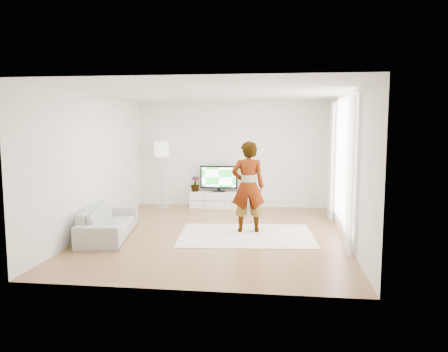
# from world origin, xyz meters

# --- Properties ---
(floor) EXTENTS (6.00, 6.00, 0.00)m
(floor) POSITION_xyz_m (0.00, 0.00, 0.00)
(floor) COLOR #A7744B
(floor) RESTS_ON ground
(ceiling) EXTENTS (6.00, 6.00, 0.00)m
(ceiling) POSITION_xyz_m (0.00, 0.00, 2.80)
(ceiling) COLOR white
(ceiling) RESTS_ON wall_back
(wall_left) EXTENTS (0.02, 6.00, 2.80)m
(wall_left) POSITION_xyz_m (-2.50, 0.00, 1.40)
(wall_left) COLOR white
(wall_left) RESTS_ON floor
(wall_right) EXTENTS (0.02, 6.00, 2.80)m
(wall_right) POSITION_xyz_m (2.50, 0.00, 1.40)
(wall_right) COLOR white
(wall_right) RESTS_ON floor
(wall_back) EXTENTS (5.00, 0.02, 2.80)m
(wall_back) POSITION_xyz_m (0.00, 3.00, 1.40)
(wall_back) COLOR white
(wall_back) RESTS_ON floor
(wall_front) EXTENTS (5.00, 0.02, 2.80)m
(wall_front) POSITION_xyz_m (0.00, -3.00, 1.40)
(wall_front) COLOR white
(wall_front) RESTS_ON floor
(window) EXTENTS (0.01, 2.60, 2.50)m
(window) POSITION_xyz_m (2.48, 0.30, 1.45)
(window) COLOR white
(window) RESTS_ON wall_right
(curtain_near) EXTENTS (0.04, 0.70, 2.60)m
(curtain_near) POSITION_xyz_m (2.40, -1.00, 1.35)
(curtain_near) COLOR white
(curtain_near) RESTS_ON floor
(curtain_far) EXTENTS (0.04, 0.70, 2.60)m
(curtain_far) POSITION_xyz_m (2.40, 1.60, 1.35)
(curtain_far) COLOR white
(curtain_far) RESTS_ON floor
(media_console) EXTENTS (1.49, 0.42, 0.42)m
(media_console) POSITION_xyz_m (-0.33, 2.76, 0.21)
(media_console) COLOR white
(media_console) RESTS_ON floor
(television) EXTENTS (0.98, 0.19, 0.68)m
(television) POSITION_xyz_m (-0.33, 2.79, 0.79)
(television) COLOR black
(television) RESTS_ON media_console
(game_console) EXTENTS (0.07, 0.18, 0.25)m
(game_console) POSITION_xyz_m (0.32, 2.76, 0.54)
(game_console) COLOR white
(game_console) RESTS_ON media_console
(potted_plant) EXTENTS (0.28, 0.28, 0.41)m
(potted_plant) POSITION_xyz_m (-0.96, 2.77, 0.62)
(potted_plant) COLOR #3F7238
(potted_plant) RESTS_ON media_console
(rug) EXTENTS (2.77, 2.11, 0.01)m
(rug) POSITION_xyz_m (0.60, -0.05, 0.01)
(rug) COLOR beige
(rug) RESTS_ON floor
(player) EXTENTS (0.72, 0.53, 1.84)m
(player) POSITION_xyz_m (0.61, 0.25, 0.93)
(player) COLOR #334772
(player) RESTS_ON rug
(sofa) EXTENTS (1.11, 2.15, 0.60)m
(sofa) POSITION_xyz_m (-2.06, -0.46, 0.30)
(sofa) COLOR #A6A7A2
(sofa) RESTS_ON floor
(floor_lamp) EXTENTS (0.38, 0.38, 1.73)m
(floor_lamp) POSITION_xyz_m (-1.81, 2.58, 1.46)
(floor_lamp) COLOR silver
(floor_lamp) RESTS_ON floor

